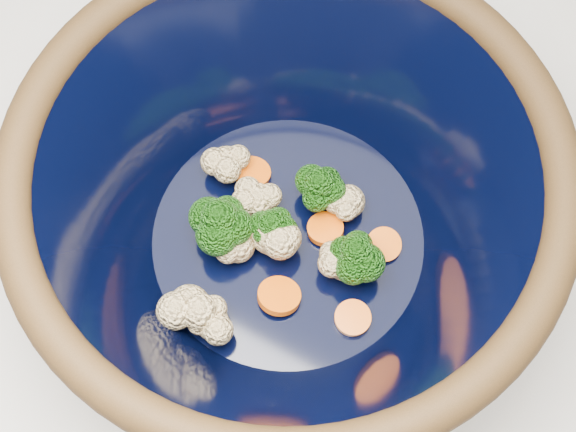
% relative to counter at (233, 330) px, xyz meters
% --- Properties ---
extents(ground, '(3.00, 3.00, 0.00)m').
position_rel_counter_xyz_m(ground, '(0.00, 0.00, -0.45)').
color(ground, '#9E7A54').
rests_on(ground, ground).
extents(counter, '(1.20, 1.20, 0.90)m').
position_rel_counter_xyz_m(counter, '(0.00, 0.00, 0.00)').
color(counter, silver).
rests_on(counter, ground).
extents(mixing_bowl, '(0.39, 0.39, 0.17)m').
position_rel_counter_xyz_m(mixing_bowl, '(0.10, -0.02, 0.54)').
color(mixing_bowl, black).
rests_on(mixing_bowl, counter).
extents(vegetable_pile, '(0.17, 0.16, 0.06)m').
position_rel_counter_xyz_m(vegetable_pile, '(0.09, -0.03, 0.51)').
color(vegetable_pile, '#608442').
rests_on(vegetable_pile, mixing_bowl).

